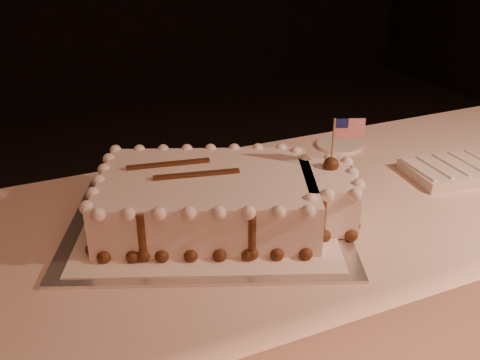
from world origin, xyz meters
name	(u,v)px	position (x,y,z in m)	size (l,w,h in m)	color
banquet_table	(283,328)	(0.00, 0.60, 0.38)	(2.40, 0.80, 0.75)	beige
cake_board	(208,222)	(-0.20, 0.61, 0.75)	(0.63, 0.47, 0.01)	silver
doily	(208,220)	(-0.20, 0.61, 0.76)	(0.56, 0.43, 0.00)	white
sheet_cake	(222,198)	(-0.17, 0.60, 0.82)	(0.63, 0.49, 0.24)	white
napkin_stack	(450,171)	(0.49, 0.58, 0.77)	(0.25, 0.19, 0.04)	beige
side_plate	(339,145)	(0.33, 0.88, 0.76)	(0.14, 0.14, 0.01)	white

